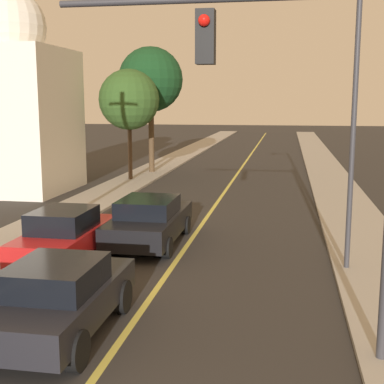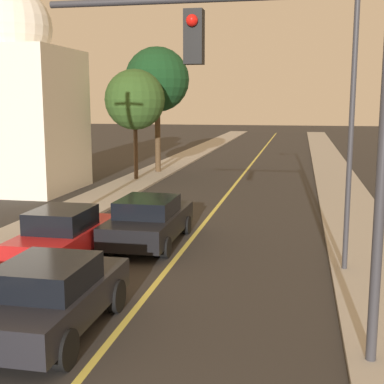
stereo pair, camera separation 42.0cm
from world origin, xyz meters
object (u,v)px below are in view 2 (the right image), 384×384
Objects in this scene: streetlamp_right at (341,83)px; tree_left_far at (157,80)px; car_outer_lane_second at (64,234)px; traffic_signal_mast at (299,105)px; car_near_lane_front at (51,296)px; domed_building_left at (18,103)px; tree_left_near at (135,100)px; car_near_lane_second at (149,220)px.

streetlamp_right is 21.02m from tree_left_far.
tree_left_far reaches higher than car_outer_lane_second.
traffic_signal_mast is at bearing -36.53° from car_outer_lane_second.
traffic_signal_mast is (4.67, -0.10, 3.71)m from car_near_lane_front.
traffic_signal_mast is 5.39m from streetlamp_right.
streetlamp_right is 1.00× the size of tree_left_far.
domed_building_left reaches higher than traffic_signal_mast.
streetlamp_right reaches higher than tree_left_far.
car_near_lane_front is at bearing -79.94° from tree_left_far.
traffic_signal_mast reaches higher than car_outer_lane_second.
tree_left_near is at bearing 114.45° from traffic_signal_mast.
traffic_signal_mast is at bearing -56.57° from car_near_lane_second.
car_near_lane_front is 5.96m from traffic_signal_mast.
streetlamp_right is at bearing -55.81° from tree_left_near.
tree_left_near is at bearing 99.79° from car_outer_lane_second.
traffic_signal_mast is 0.81× the size of streetlamp_right.
domed_building_left is (-4.82, -4.36, -0.17)m from tree_left_near.
tree_left_near reaches higher than car_outer_lane_second.
car_outer_lane_second is 16.22m from tree_left_near.
domed_building_left reaches higher than streetlamp_right.
tree_left_near is at bearing 109.07° from car_near_lane_second.
car_near_lane_front is 0.66× the size of traffic_signal_mast.
car_near_lane_second is (-0.00, 6.97, -0.01)m from car_near_lane_front.
car_near_lane_second is 9.25m from traffic_signal_mast.
tree_left_near is at bearing -96.90° from tree_left_far.
streetlamp_right reaches higher than car_near_lane_front.
tree_left_near is 0.62× the size of domed_building_left.
traffic_signal_mast is at bearing -100.83° from streetlamp_right.
car_outer_lane_second is at bearing -56.10° from domed_building_left.
car_near_lane_front is 24.60m from tree_left_far.
streetlamp_right is 0.78× the size of domed_building_left.
traffic_signal_mast reaches higher than car_near_lane_second.
traffic_signal_mast is 22.42m from tree_left_near.
car_outer_lane_second is at bearing -177.16° from streetlamp_right.
traffic_signal_mast reaches higher than tree_left_near.
car_outer_lane_second is at bearing -80.21° from tree_left_near.
streetlamp_right is at bearing 2.84° from car_outer_lane_second.
domed_building_left reaches higher than car_near_lane_second.
tree_left_near is (-10.29, 15.14, -0.39)m from streetlamp_right.
domed_building_left is (-9.43, 15.95, 3.69)m from car_near_lane_front.
tree_left_far reaches higher than tree_left_near.
car_near_lane_front is 6.97m from car_near_lane_second.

